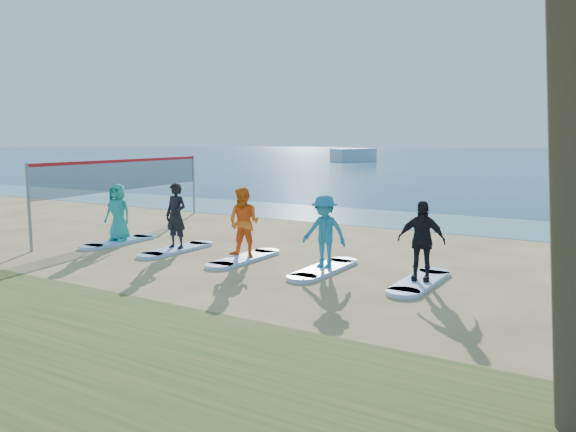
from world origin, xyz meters
The scene contains 14 objects.
ground centered at (0.00, 0.00, 0.00)m, with size 600.00×600.00×0.00m, color tan.
shallow_water centered at (0.00, 10.50, 0.01)m, with size 600.00×600.00×0.00m, color teal.
volleyball_net centered at (-8.54, 3.19, 1.90)m, with size 1.78×8.93×2.50m.
boat_offshore_a centered at (-31.23, 70.48, 0.00)m, with size 2.59×8.02×2.03m, color silver.
surfboard_0 centered at (-6.60, 0.97, 0.04)m, with size 0.70×2.20×0.09m, color #A4CEFF.
student_0 centered at (-6.60, 0.97, 0.96)m, with size 0.85×0.55×1.73m, color teal.
surfboard_1 centered at (-4.24, 0.97, 0.04)m, with size 0.70×2.20×0.09m, color #A4CEFF.
student_1 centered at (-4.24, 0.97, 1.01)m, with size 0.67×0.44×1.84m, color black.
surfboard_2 centered at (-1.88, 0.97, 0.04)m, with size 0.70×2.20×0.09m, color #A4CEFF.
student_2 centered at (-1.88, 0.97, 1.00)m, with size 0.88×0.69×1.82m, color orange.
surfboard_3 centered at (0.49, 0.97, 0.04)m, with size 0.70×2.20×0.09m, color #A4CEFF.
student_3 centered at (0.49, 0.97, 0.96)m, with size 1.12×0.65×1.74m, color teal.
surfboard_4 centered at (2.85, 0.97, 0.04)m, with size 0.70×2.20×0.09m, color #A4CEFF.
student_4 centered at (2.85, 0.97, 0.96)m, with size 1.02×0.42×1.74m, color black.
Camera 1 is at (6.66, -10.68, 3.07)m, focal length 35.00 mm.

